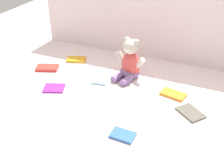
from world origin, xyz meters
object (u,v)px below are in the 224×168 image
Objects in this scene: book_case_1 at (173,94)px; book_case_3 at (76,59)px; book_case_5 at (54,88)px; book_case_0 at (123,135)px; book_case_2 at (190,113)px; book_case_6 at (47,68)px; teddy_bear at (130,63)px; book_case_4 at (100,80)px.

book_case_1 is 1.07× the size of book_case_3.
book_case_3 is 0.38m from book_case_5.
book_case_0 is at bearing 24.28° from book_case_3.
book_case_2 is 1.06× the size of book_case_3.
book_case_1 reaches higher than book_case_2.
book_case_6 is (-0.11, -0.18, 0.00)m from book_case_3.
teddy_bear reaches higher than book_case_1.
book_case_2 is (0.25, 0.29, -0.00)m from book_case_0.
book_case_0 is at bearing -61.21° from book_case_4.
book_case_6 is (-0.38, -0.01, 0.00)m from book_case_4.
book_case_4 is at bearing 36.27° from book_case_3.
teddy_bear reaches higher than book_case_0.
book_case_3 is at bearing -70.68° from book_case_2.
book_case_0 is 0.95× the size of book_case_5.
book_case_4 is (-0.14, -0.12, -0.09)m from teddy_bear.
book_case_2 is at bearing -105.46° from book_case_5.
teddy_bear is 0.48m from book_case_2.
teddy_bear is at bearing -80.11° from book_case_2.
book_case_1 is at bearing -98.50° from book_case_2.
book_case_0 is 1.00× the size of book_case_4.
teddy_bear is 2.26× the size of book_case_0.
book_case_6 is (-0.68, 0.41, 0.00)m from book_case_0.
book_case_6 is at bearing -76.59° from book_case_1.
book_case_2 and book_case_5 have the same top height.
book_case_3 is 1.15× the size of book_case_4.
book_case_2 is 0.87m from book_case_3.
book_case_4 is at bearing 38.69° from book_case_0.
book_case_3 is at bearing 46.16° from book_case_0.
book_case_0 is 0.87× the size of book_case_3.
book_case_6 is at bearing 61.23° from book_case_0.
book_case_2 is 1.23× the size of book_case_4.
teddy_bear is at bearing -96.94° from book_case_1.
book_case_0 is at bearing -1.17° from book_case_2.
book_case_1 is (0.30, -0.10, -0.08)m from teddy_bear.
book_case_3 reaches higher than book_case_5.
book_case_2 is at bearing 50.33° from book_case_3.
book_case_6 reaches higher than book_case_0.
teddy_bear reaches higher than book_case_2.
teddy_bear is 1.84× the size of book_case_1.
book_case_2 is 0.94m from book_case_6.
book_case_4 is 0.38m from book_case_6.
book_case_4 is (-0.56, 0.12, 0.00)m from book_case_2.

